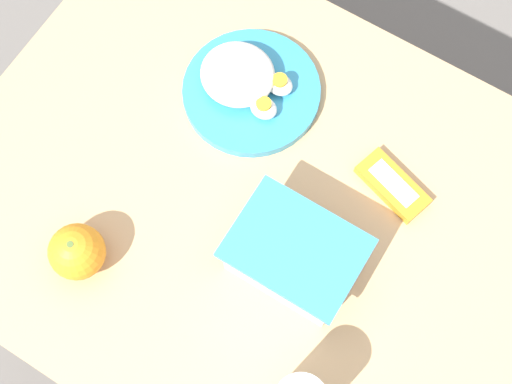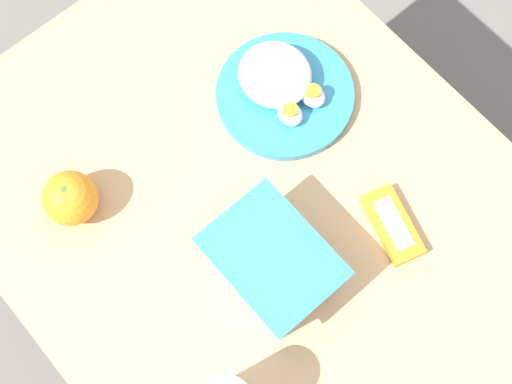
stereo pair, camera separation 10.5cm
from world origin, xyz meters
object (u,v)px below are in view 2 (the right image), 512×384
orange_fruit (70,198)px  food_container (272,265)px  rice_plate (282,87)px  candy_bar (393,225)px

orange_fruit → food_container: bearing=-149.6°
food_container → orange_fruit: size_ratio=2.21×
orange_fruit → rice_plate: size_ratio=0.37×
orange_fruit → candy_bar: 0.48m
food_container → rice_plate: (0.21, -0.20, -0.02)m
rice_plate → orange_fruit: bearing=80.4°
candy_bar → rice_plate: bearing=-4.7°
orange_fruit → candy_bar: (-0.33, -0.34, -0.03)m
food_container → rice_plate: bearing=-44.6°
rice_plate → food_container: bearing=135.4°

